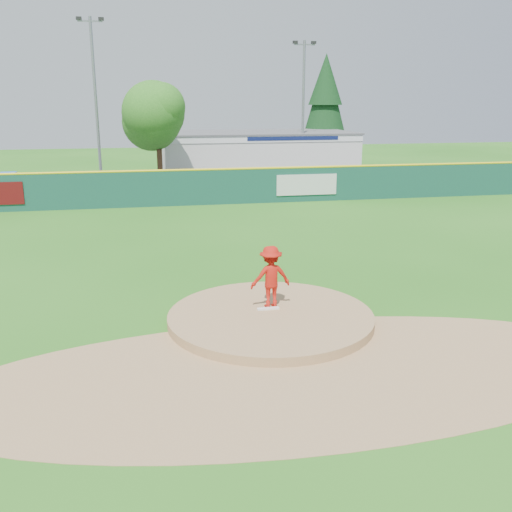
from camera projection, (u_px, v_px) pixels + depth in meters
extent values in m
plane|color=#286B19|center=(270.00, 322.00, 15.31)|extent=(120.00, 120.00, 0.00)
cylinder|color=#9E774C|center=(270.00, 322.00, 15.31)|extent=(5.50, 5.50, 0.50)
cube|color=white|center=(268.00, 309.00, 15.52)|extent=(0.60, 0.15, 0.04)
cylinder|color=#9E774C|center=(300.00, 372.00, 12.47)|extent=(15.40, 15.40, 0.01)
cube|color=#38383A|center=(188.00, 183.00, 40.84)|extent=(44.00, 16.00, 0.02)
imported|color=red|center=(271.00, 277.00, 15.52)|extent=(1.17, 0.75, 1.72)
imported|color=silver|center=(259.00, 182.00, 35.78)|extent=(5.85, 4.04, 1.49)
cube|color=silver|center=(256.00, 153.00, 46.28)|extent=(15.00, 8.00, 3.20)
cube|color=white|center=(267.00, 139.00, 42.11)|extent=(15.00, 0.06, 0.55)
cube|color=#0F194C|center=(293.00, 138.00, 42.45)|extent=(7.00, 0.03, 0.28)
cube|color=#59595B|center=(256.00, 132.00, 45.85)|extent=(15.20, 8.20, 0.12)
cube|color=silver|center=(307.00, 185.00, 33.16)|extent=(3.60, 0.04, 1.20)
cube|color=blue|center=(8.00, 173.00, 35.02)|extent=(0.94, 0.94, 0.09)
cube|color=gray|center=(9.00, 185.00, 35.21)|extent=(0.91, 0.91, 1.38)
cube|color=blue|center=(4.00, 186.00, 34.02)|extent=(0.52, 1.92, 1.33)
cube|color=#154539|center=(201.00, 188.00, 32.07)|extent=(40.00, 0.10, 2.00)
cylinder|color=yellow|center=(200.00, 170.00, 31.80)|extent=(40.00, 0.14, 0.14)
cylinder|color=#382314|center=(160.00, 169.00, 38.24)|extent=(0.36, 0.36, 2.60)
sphere|color=#387F23|center=(158.00, 119.00, 37.37)|extent=(5.60, 5.60, 5.60)
cylinder|color=#382314|center=(324.00, 157.00, 51.59)|extent=(0.40, 0.40, 1.60)
cone|color=#113A16|center=(325.00, 102.00, 50.34)|extent=(4.40, 4.40, 7.90)
cylinder|color=gray|center=(96.00, 104.00, 38.26)|extent=(0.20, 0.20, 11.00)
cube|color=gray|center=(90.00, 21.00, 36.89)|extent=(1.60, 0.10, 0.10)
cube|color=black|center=(79.00, 18.00, 36.72)|extent=(0.35, 0.25, 0.20)
cube|color=black|center=(101.00, 19.00, 36.98)|extent=(0.35, 0.25, 0.20)
cylinder|color=gray|center=(303.00, 110.00, 43.11)|extent=(0.20, 0.20, 10.00)
cube|color=gray|center=(304.00, 45.00, 41.87)|extent=(1.60, 0.10, 0.10)
cube|color=black|center=(295.00, 42.00, 41.70)|extent=(0.35, 0.25, 0.20)
cube|color=black|center=(314.00, 43.00, 41.96)|extent=(0.35, 0.25, 0.20)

